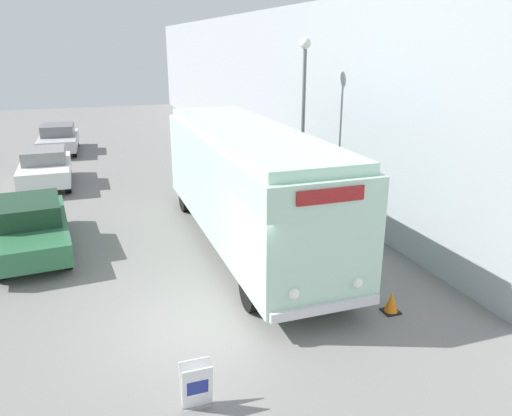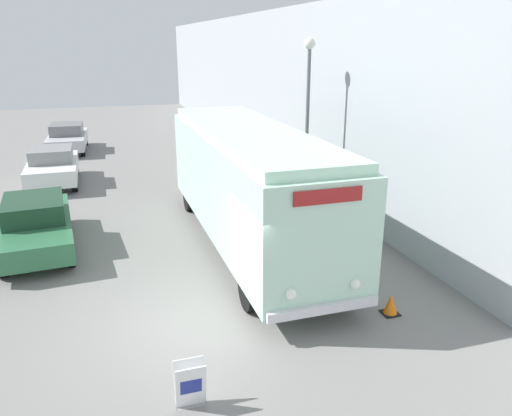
# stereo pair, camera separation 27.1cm
# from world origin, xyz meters

# --- Properties ---
(ground_plane) EXTENTS (80.00, 80.00, 0.00)m
(ground_plane) POSITION_xyz_m (0.00, 0.00, 0.00)
(ground_plane) COLOR slate
(building_wall_right) EXTENTS (0.30, 60.00, 7.06)m
(building_wall_right) POSITION_xyz_m (6.43, 10.00, 3.53)
(building_wall_right) COLOR #9EA3A8
(building_wall_right) RESTS_ON ground_plane
(vintage_bus) EXTENTS (2.54, 10.22, 3.44)m
(vintage_bus) POSITION_xyz_m (2.39, 4.07, 1.93)
(vintage_bus) COLOR black
(vintage_bus) RESTS_ON ground_plane
(sign_board) EXTENTS (0.50, 0.31, 0.80)m
(sign_board) POSITION_xyz_m (-0.56, -2.25, 0.39)
(sign_board) COLOR gray
(sign_board) RESTS_ON ground_plane
(streetlamp) EXTENTS (0.36, 0.36, 5.82)m
(streetlamp) POSITION_xyz_m (5.11, 6.32, 3.83)
(streetlamp) COLOR #595E60
(streetlamp) RESTS_ON ground_plane
(parked_car_near) EXTENTS (2.21, 4.79, 1.48)m
(parked_car_near) POSITION_xyz_m (-3.52, 5.62, 0.75)
(parked_car_near) COLOR black
(parked_car_near) RESTS_ON ground_plane
(parked_car_mid) EXTENTS (1.94, 4.15, 1.53)m
(parked_car_mid) POSITION_xyz_m (-3.51, 12.83, 0.78)
(parked_car_mid) COLOR black
(parked_car_mid) RESTS_ON ground_plane
(parked_car_far) EXTENTS (2.09, 4.46, 1.49)m
(parked_car_far) POSITION_xyz_m (-3.17, 19.76, 0.75)
(parked_car_far) COLOR black
(parked_car_far) RESTS_ON ground_plane
(traffic_cone) EXTENTS (0.36, 0.36, 0.49)m
(traffic_cone) POSITION_xyz_m (4.16, -0.71, 0.24)
(traffic_cone) COLOR black
(traffic_cone) RESTS_ON ground_plane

